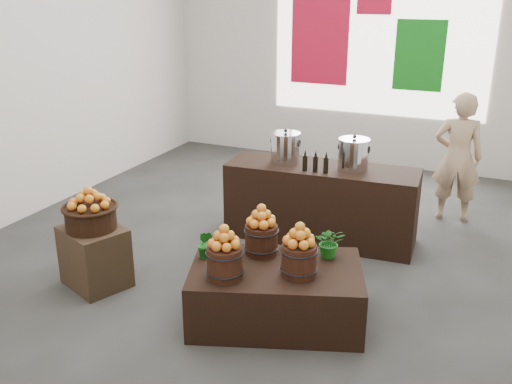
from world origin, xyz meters
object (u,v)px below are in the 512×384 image
at_px(display_table, 276,293).
at_px(shopper, 457,158).
at_px(crate, 95,257).
at_px(wicker_basket, 91,218).
at_px(stock_pot_left, 285,149).
at_px(counter, 321,203).
at_px(stock_pot_center, 353,155).

bearing_deg(display_table, shopper, 49.53).
distance_m(crate, wicker_basket, 0.39).
height_order(wicker_basket, shopper, shopper).
bearing_deg(wicker_basket, shopper, 46.71).
bearing_deg(wicker_basket, stock_pot_left, 57.21).
relative_size(wicker_basket, stock_pot_left, 1.45).
xyz_separation_m(stock_pot_left, shopper, (1.68, 1.21, -0.22)).
distance_m(crate, display_table, 1.76).
xyz_separation_m(crate, counter, (1.59, 1.85, 0.13)).
xyz_separation_m(counter, shopper, (1.26, 1.18, 0.35)).
distance_m(crate, stock_pot_left, 2.27).
distance_m(display_table, stock_pot_center, 1.90).
distance_m(display_table, shopper, 3.14).
distance_m(counter, stock_pot_center, 0.66).
height_order(wicker_basket, display_table, wicker_basket).
distance_m(wicker_basket, display_table, 1.82).
bearing_deg(stock_pot_left, crate, -122.79).
relative_size(display_table, shopper, 0.91).
bearing_deg(stock_pot_left, shopper, 35.74).
bearing_deg(shopper, stock_pot_center, 41.46).
distance_m(counter, shopper, 1.76).
relative_size(counter, stock_pot_left, 6.47).
bearing_deg(stock_pot_center, stock_pot_left, -176.03).
bearing_deg(counter, stock_pot_center, 0.00).
bearing_deg(stock_pot_center, shopper, 50.89).
distance_m(wicker_basket, stock_pot_left, 2.18).
bearing_deg(stock_pot_left, counter, 3.97).
distance_m(crate, counter, 2.44).
xyz_separation_m(display_table, stock_pot_center, (0.15, 1.74, 0.75)).
height_order(counter, shopper, shopper).
distance_m(wicker_basket, shopper, 4.15).
bearing_deg(crate, stock_pot_center, 44.39).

